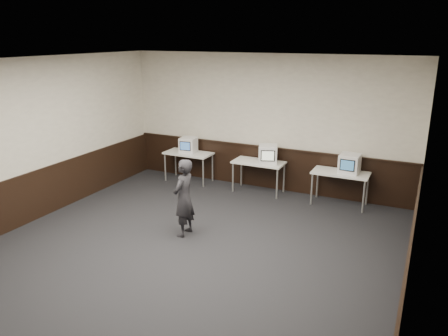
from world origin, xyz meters
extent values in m
plane|color=black|center=(0.00, 0.00, 0.00)|extent=(8.00, 8.00, 0.00)
plane|color=white|center=(0.00, 0.00, 3.20)|extent=(8.00, 8.00, 0.00)
plane|color=beige|center=(0.00, 4.00, 1.60)|extent=(7.00, 0.00, 7.00)
plane|color=beige|center=(-3.50, 0.00, 1.60)|extent=(0.00, 8.00, 8.00)
plane|color=beige|center=(3.50, 0.00, 1.60)|extent=(0.00, 8.00, 8.00)
cube|color=black|center=(0.00, 3.98, 0.50)|extent=(6.98, 0.04, 1.00)
cube|color=black|center=(-3.48, 0.00, 0.50)|extent=(0.04, 7.98, 1.00)
cube|color=black|center=(3.48, 0.00, 0.50)|extent=(0.04, 7.98, 1.00)
cube|color=black|center=(0.00, 3.96, 1.02)|extent=(6.98, 0.06, 0.04)
cube|color=silver|center=(-1.90, 3.60, 0.73)|extent=(1.20, 0.60, 0.04)
cylinder|color=#999999|center=(-2.45, 3.35, 0.35)|extent=(0.04, 0.04, 0.71)
cylinder|color=#999999|center=(-1.35, 3.35, 0.35)|extent=(0.04, 0.04, 0.71)
cylinder|color=#999999|center=(-2.45, 3.85, 0.35)|extent=(0.04, 0.04, 0.71)
cylinder|color=#999999|center=(-1.35, 3.85, 0.35)|extent=(0.04, 0.04, 0.71)
cube|color=silver|center=(0.00, 3.60, 0.73)|extent=(1.20, 0.60, 0.04)
cylinder|color=#999999|center=(-0.55, 3.35, 0.35)|extent=(0.04, 0.04, 0.71)
cylinder|color=#999999|center=(0.55, 3.35, 0.35)|extent=(0.04, 0.04, 0.71)
cylinder|color=#999999|center=(-0.55, 3.85, 0.35)|extent=(0.04, 0.04, 0.71)
cylinder|color=#999999|center=(0.55, 3.85, 0.35)|extent=(0.04, 0.04, 0.71)
cube|color=silver|center=(1.90, 3.60, 0.73)|extent=(1.20, 0.60, 0.04)
cylinder|color=#999999|center=(1.35, 3.35, 0.35)|extent=(0.04, 0.04, 0.71)
cylinder|color=#999999|center=(2.45, 3.35, 0.35)|extent=(0.04, 0.04, 0.71)
cylinder|color=#999999|center=(1.35, 3.85, 0.35)|extent=(0.04, 0.04, 0.71)
cylinder|color=#999999|center=(2.45, 3.85, 0.35)|extent=(0.04, 0.04, 0.71)
cube|color=white|center=(-1.91, 3.62, 0.94)|extent=(0.43, 0.45, 0.38)
cube|color=black|center=(-1.88, 3.42, 0.96)|extent=(0.29, 0.05, 0.23)
cube|color=#3E6EB8|center=(-1.88, 3.41, 0.96)|extent=(0.25, 0.04, 0.19)
cube|color=white|center=(0.23, 3.59, 0.96)|extent=(0.54, 0.56, 0.42)
cube|color=black|center=(0.30, 3.38, 0.98)|extent=(0.30, 0.12, 0.25)
cube|color=silver|center=(0.30, 3.37, 0.98)|extent=(0.26, 0.10, 0.21)
cube|color=white|center=(2.07, 3.62, 0.96)|extent=(0.43, 0.45, 0.41)
cube|color=black|center=(2.06, 3.40, 0.98)|extent=(0.31, 0.03, 0.25)
cube|color=teal|center=(2.06, 3.39, 0.98)|extent=(0.27, 0.02, 0.21)
imported|color=black|center=(-0.39, 0.83, 0.73)|extent=(0.35, 0.54, 1.46)
camera|label=1|loc=(3.52, -5.59, 3.59)|focal=35.00mm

